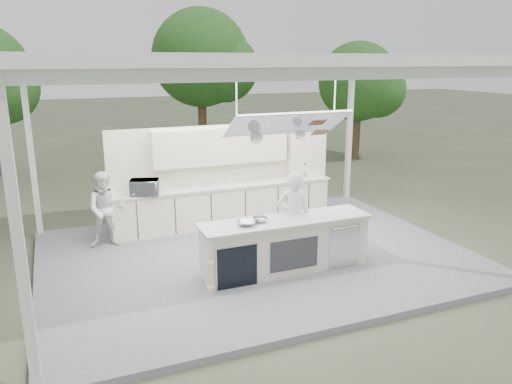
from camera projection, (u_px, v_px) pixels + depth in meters
name	position (u px, v px, depth m)	size (l,w,h in m)	color
ground	(256.00, 259.00, 9.77)	(90.00, 90.00, 0.00)	#48553A
stage_deck	(256.00, 256.00, 9.76)	(8.00, 6.00, 0.12)	slate
tent	(256.00, 64.00, 8.81)	(8.20, 6.20, 3.86)	white
demo_island	(284.00, 245.00, 8.87)	(3.10, 0.79, 0.95)	white
back_counter	(224.00, 205.00, 11.31)	(5.08, 0.72, 0.95)	white
back_wall_unit	(239.00, 159.00, 11.42)	(5.05, 0.48, 2.25)	white
tree_cluster	(146.00, 74.00, 17.59)	(19.55, 9.40, 5.85)	brown
head_chef	(294.00, 218.00, 9.14)	(0.63, 0.41, 1.72)	silver
sous_chef	(106.00, 210.00, 9.95)	(0.75, 0.58, 1.54)	silver
toaster_oven	(144.00, 187.00, 10.31)	(0.58, 0.39, 0.32)	#B3B6BA
bowl_large	(246.00, 223.00, 8.43)	(0.32, 0.32, 0.08)	#B1B3B8
bowl_small	(260.00, 220.00, 8.61)	(0.26, 0.26, 0.08)	#B8BBBF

